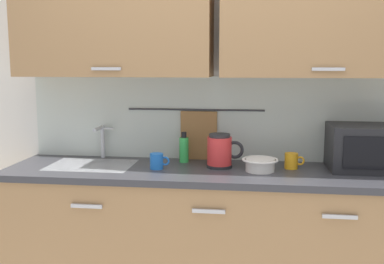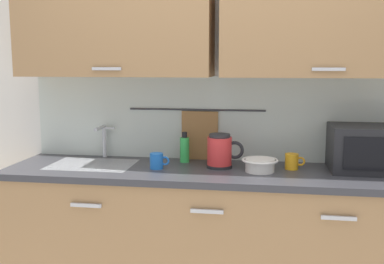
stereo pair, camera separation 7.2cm
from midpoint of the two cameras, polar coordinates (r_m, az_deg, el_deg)
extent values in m
cube|color=#997047|center=(2.91, 1.92, -13.68)|extent=(2.50, 0.60, 0.86)
cube|color=#B7B7BC|center=(2.67, -13.74, -8.94)|extent=(0.18, 0.02, 0.02)
cube|color=#B7B7BC|center=(2.52, 1.25, -9.82)|extent=(0.18, 0.02, 0.02)
cube|color=#B7B7BC|center=(2.54, 17.12, -10.04)|extent=(0.18, 0.02, 0.02)
cube|color=#333338|center=(2.78, 1.96, -5.05)|extent=(2.53, 0.63, 0.04)
cube|color=#9EA0A5|center=(2.97, -13.04, -4.85)|extent=(0.52, 0.38, 0.09)
cube|color=silver|center=(3.04, 2.60, 3.21)|extent=(3.70, 0.06, 2.50)
cube|color=beige|center=(3.01, 2.53, 1.73)|extent=(2.50, 0.01, 0.55)
cube|color=#997047|center=(2.97, -10.41, 13.58)|extent=(1.22, 0.33, 0.70)
cube|color=#B7B7BC|center=(2.79, -11.35, 7.72)|extent=(0.18, 0.01, 0.02)
cube|color=#997047|center=(2.86, 15.59, 13.62)|extent=(1.22, 0.33, 0.70)
cube|color=#B7B7BC|center=(2.67, 15.85, 7.53)|extent=(0.18, 0.01, 0.02)
cylinder|color=#333338|center=(3.01, -0.24, 2.78)|extent=(0.90, 0.01, 0.01)
cube|color=olive|center=(3.03, 0.17, -0.62)|extent=(0.24, 0.02, 0.34)
cylinder|color=#B2B5BA|center=(3.15, -11.68, -1.16)|extent=(0.03, 0.03, 0.22)
cylinder|color=#B2B5BA|center=(3.06, -12.22, 0.43)|extent=(0.02, 0.16, 0.02)
cube|color=#B2B5BA|center=(3.13, -11.04, 0.45)|extent=(0.07, 0.02, 0.01)
cube|color=black|center=(2.91, 20.41, -1.82)|extent=(0.46, 0.34, 0.27)
cube|color=black|center=(2.74, 20.50, -2.46)|extent=(0.29, 0.01, 0.18)
cylinder|color=black|center=(2.82, 2.68, -4.23)|extent=(0.16, 0.16, 0.02)
cylinder|color=red|center=(2.80, 2.70, -2.36)|extent=(0.15, 0.15, 0.17)
cylinder|color=#262628|center=(2.78, 2.71, -0.44)|extent=(0.13, 0.13, 0.02)
torus|color=black|center=(2.79, 4.60, -2.23)|extent=(0.11, 0.02, 0.11)
cylinder|color=green|center=(2.95, -1.71, -2.24)|extent=(0.06, 0.06, 0.16)
cylinder|color=black|center=(2.93, -1.72, -0.36)|extent=(0.03, 0.03, 0.04)
cylinder|color=blue|center=(2.78, -5.17, -3.63)|extent=(0.08, 0.08, 0.09)
torus|color=blue|center=(2.77, -4.12, -3.63)|extent=(0.06, 0.01, 0.06)
cylinder|color=silver|center=(2.74, 7.71, -4.09)|extent=(0.17, 0.17, 0.07)
torus|color=silver|center=(2.73, 7.73, -3.44)|extent=(0.21, 0.21, 0.01)
cylinder|color=orange|center=(2.83, 11.53, -3.54)|extent=(0.08, 0.08, 0.09)
torus|color=orange|center=(2.84, 12.58, -3.52)|extent=(0.06, 0.01, 0.06)
camera|label=1|loc=(0.04, -90.74, -0.11)|focal=42.90mm
camera|label=2|loc=(0.04, 89.26, 0.11)|focal=42.90mm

